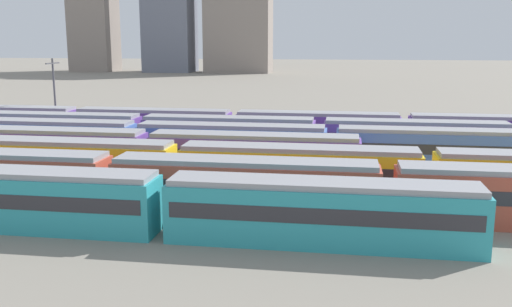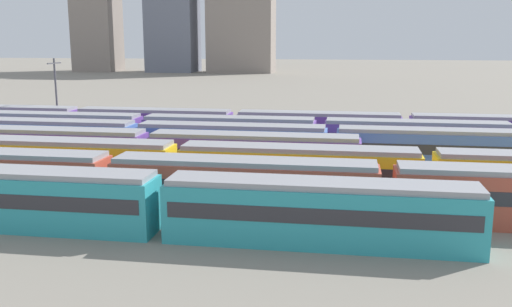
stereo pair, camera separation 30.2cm
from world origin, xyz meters
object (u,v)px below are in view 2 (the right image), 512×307
train_track_2 (178,166)px  catenary_pole_1 (56,92)px  train_track_3 (49,148)px  train_track_5 (320,137)px  train_track_1 (111,180)px  train_track_6 (406,131)px  train_track_0 (16,198)px  train_track_4 (137,140)px

train_track_2 → catenary_pole_1: catenary_pole_1 is taller
train_track_3 → train_track_5: (23.99, 10.40, 0.00)m
train_track_1 → train_track_3: (-10.46, 10.40, -0.00)m
train_track_1 → train_track_6: size_ratio=0.66×
train_track_0 → train_track_3: bearing=112.4°
train_track_0 → train_track_1: 6.58m
train_track_5 → catenary_pole_1: 34.24m
train_track_3 → train_track_4: bearing=39.0°
train_track_5 → catenary_pole_1: bearing=166.0°
train_track_3 → train_track_5: 26.15m
train_track_5 → train_track_3: bearing=-156.6°
train_track_3 → catenary_pole_1: size_ratio=5.96×
train_track_2 → train_track_4: same height
train_track_5 → train_track_6: same height
train_track_0 → train_track_2: 12.69m
train_track_4 → train_track_2: bearing=-55.1°
train_track_0 → train_track_1: size_ratio=0.75×
train_track_3 → train_track_6: size_ratio=0.50×
train_track_3 → catenary_pole_1: catenary_pole_1 is taller
train_track_4 → train_track_6: 28.50m
train_track_2 → train_track_3: size_ratio=1.34×
train_track_0 → train_track_3: same height
train_track_2 → train_track_5: bearing=56.6°
train_track_0 → train_track_4: (0.00, 20.80, 0.00)m
train_track_0 → train_track_2: same height
train_track_0 → train_track_6: size_ratio=0.50×
train_track_0 → train_track_3: 16.87m
train_track_1 → catenary_pole_1: bearing=123.9°
train_track_1 → train_track_3: same height
train_track_2 → train_track_5: 18.69m
train_track_5 → train_track_4: bearing=-163.5°
train_track_1 → train_track_2: 6.13m
train_track_6 → train_track_3: bearing=-154.7°
train_track_1 → catenary_pole_1: 35.16m
train_track_3 → catenary_pole_1: 21.00m
train_track_2 → train_track_1: bearing=-121.9°
train_track_4 → train_track_6: same height
train_track_3 → train_track_4: 8.27m
train_track_5 → train_track_2: bearing=-123.4°
train_track_1 → train_track_2: (3.24, 5.20, 0.00)m
train_track_2 → train_track_3: 14.65m
train_track_0 → train_track_6: (26.54, 31.20, 0.00)m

